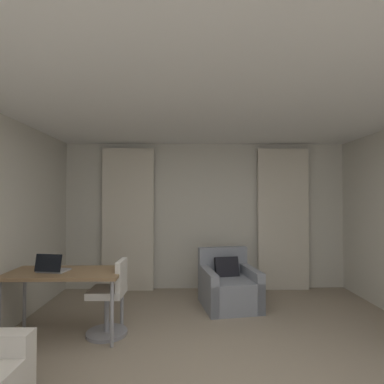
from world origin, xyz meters
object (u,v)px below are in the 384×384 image
(armchair, at_px, (229,287))
(laptop, at_px, (52,268))
(desk, at_px, (65,277))
(desk_chair, at_px, (110,301))

(armchair, distance_m, laptop, 2.47)
(armchair, xyz_separation_m, laptop, (-2.20, -1.01, 0.52))
(armchair, distance_m, desk, 2.31)
(desk_chair, bearing_deg, armchair, 31.48)
(desk, xyz_separation_m, desk_chair, (0.52, 0.04, -0.30))
(armchair, relative_size, desk_chair, 1.10)
(laptop, bearing_deg, desk, 11.98)
(armchair, bearing_deg, desk, -154.53)
(desk, relative_size, laptop, 3.66)
(desk_chair, bearing_deg, laptop, -174.16)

